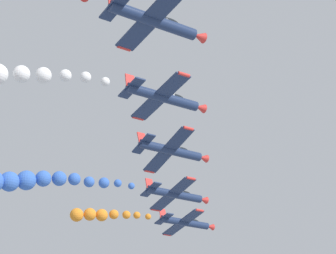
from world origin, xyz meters
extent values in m
cylinder|color=navy|center=(-25.58, 20.74, 71.65)|extent=(1.33, 9.00, 1.33)
cone|color=red|center=(-25.58, 25.84, 71.65)|extent=(1.26, 1.20, 1.26)
cube|color=navy|center=(-25.56, 20.34, 71.56)|extent=(8.99, 1.90, 2.32)
cylinder|color=red|center=(-30.03, 20.34, 70.49)|extent=(0.43, 1.40, 0.43)
cylinder|color=red|center=(-21.09, 20.34, 72.63)|extent=(0.43, 1.40, 0.43)
cube|color=navy|center=(-25.60, 16.74, 71.70)|extent=(3.74, 1.20, 1.06)
cube|color=red|center=(-25.81, 16.64, 72.59)|extent=(0.51, 1.10, 1.59)
ellipsoid|color=black|center=(-25.70, 22.54, 72.14)|extent=(0.94, 2.20, 0.87)
sphere|color=orange|center=(-25.66, 13.82, 71.66)|extent=(0.94, 0.94, 0.94)
sphere|color=orange|center=(-25.88, 11.90, 71.65)|extent=(1.10, 1.10, 1.10)
sphere|color=orange|center=(-25.77, 9.98, 71.41)|extent=(1.25, 1.25, 1.25)
sphere|color=orange|center=(-26.25, 8.06, 71.30)|extent=(1.46, 1.46, 1.46)
sphere|color=orange|center=(-26.52, 6.14, 70.96)|extent=(1.85, 1.85, 1.85)
sphere|color=orange|center=(-26.65, 4.22, 70.83)|extent=(1.88, 1.88, 1.88)
sphere|color=orange|center=(-27.11, 2.30, 70.57)|extent=(2.01, 2.01, 2.01)
cylinder|color=navy|center=(-15.41, 11.67, 72.43)|extent=(1.35, 9.00, 1.35)
cone|color=red|center=(-15.41, 16.77, 72.43)|extent=(1.29, 1.20, 1.29)
cube|color=navy|center=(-15.38, 11.27, 72.33)|extent=(8.91, 1.90, 2.64)
cylinder|color=red|center=(-19.82, 11.27, 71.10)|extent=(0.44, 1.40, 0.44)
cylinder|color=red|center=(-10.95, 11.27, 73.57)|extent=(0.44, 1.40, 0.44)
cube|color=navy|center=(-15.42, 7.67, 72.48)|extent=(3.71, 1.20, 1.19)
cube|color=red|center=(-15.67, 7.57, 73.36)|extent=(0.56, 1.10, 1.58)
ellipsoid|color=black|center=(-15.54, 13.47, 72.91)|extent=(0.96, 2.20, 0.89)
sphere|color=blue|center=(-15.42, 4.50, 72.45)|extent=(0.93, 0.93, 0.93)
sphere|color=blue|center=(-15.39, 2.34, 72.46)|extent=(1.07, 1.07, 1.07)
sphere|color=blue|center=(-15.29, 0.17, 72.12)|extent=(1.44, 1.44, 1.44)
sphere|color=blue|center=(-15.37, -2.00, 71.89)|extent=(1.43, 1.43, 1.43)
sphere|color=blue|center=(-15.34, -4.16, 71.87)|extent=(1.62, 1.62, 1.62)
sphere|color=blue|center=(-15.26, -6.33, 71.54)|extent=(1.91, 1.91, 1.91)
sphere|color=blue|center=(-15.29, -8.49, 71.16)|extent=(2.04, 2.04, 2.04)
sphere|color=blue|center=(-15.41, -10.66, 70.59)|extent=(2.46, 2.46, 2.46)
sphere|color=blue|center=(-15.38, -12.83, 70.04)|extent=(2.46, 2.46, 2.46)
cylinder|color=navy|center=(-5.34, 4.06, 74.51)|extent=(1.41, 9.00, 1.41)
cone|color=red|center=(-5.34, 9.16, 74.51)|extent=(1.34, 1.20, 1.34)
cube|color=navy|center=(-5.31, 3.66, 74.41)|extent=(8.71, 1.90, 3.30)
cylinder|color=red|center=(-9.64, 3.66, 72.85)|extent=(0.46, 1.40, 0.46)
cylinder|color=red|center=(-0.98, 3.66, 75.98)|extent=(0.46, 1.40, 0.46)
cube|color=navy|center=(-5.36, 0.06, 74.55)|extent=(3.63, 1.20, 1.46)
cube|color=red|center=(-5.67, -0.04, 75.41)|extent=(0.68, 1.10, 1.55)
ellipsoid|color=black|center=(-5.51, 5.86, 74.97)|extent=(0.99, 2.20, 0.93)
cylinder|color=navy|center=(4.36, -3.67, 76.26)|extent=(1.30, 9.00, 1.30)
cone|color=red|center=(4.36, 1.43, 76.26)|extent=(1.23, 1.20, 1.23)
cube|color=navy|center=(4.38, -4.07, 76.16)|extent=(9.05, 1.90, 2.03)
cylinder|color=red|center=(-0.13, -4.07, 75.23)|extent=(0.43, 1.40, 0.43)
cylinder|color=red|center=(8.88, -4.07, 77.09)|extent=(0.43, 1.40, 0.43)
cube|color=navy|center=(4.35, -7.67, 76.30)|extent=(3.76, 1.20, 0.94)
cube|color=red|center=(4.16, -7.77, 77.20)|extent=(0.46, 1.10, 1.60)
ellipsoid|color=black|center=(4.26, -1.87, 76.74)|extent=(0.92, 2.20, 0.85)
sphere|color=white|center=(4.40, -10.91, 76.15)|extent=(0.97, 0.97, 0.97)
sphere|color=white|center=(4.30, -13.16, 76.10)|extent=(1.15, 1.15, 1.15)
sphere|color=white|center=(4.28, -15.40, 75.67)|extent=(1.25, 1.25, 1.25)
sphere|color=white|center=(4.03, -17.65, 75.18)|extent=(1.64, 1.64, 1.64)
sphere|color=white|center=(4.00, -19.89, 74.71)|extent=(1.71, 1.71, 1.71)
cylinder|color=navy|center=(15.84, -12.40, 77.34)|extent=(1.27, 9.00, 1.27)
cone|color=red|center=(15.84, -7.30, 77.34)|extent=(1.21, 1.20, 1.21)
cube|color=navy|center=(15.85, -12.80, 77.24)|extent=(9.10, 1.90, 1.74)
cylinder|color=red|center=(11.32, -12.80, 76.46)|extent=(0.42, 1.40, 0.42)
cube|color=navy|center=(15.83, -16.40, 77.39)|extent=(3.78, 1.20, 0.82)
ellipsoid|color=black|center=(15.75, -10.60, 77.83)|extent=(0.91, 2.20, 0.83)
camera|label=1|loc=(60.58, -41.41, 45.70)|focal=72.54mm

